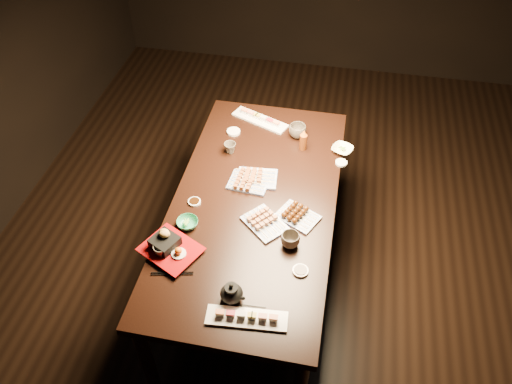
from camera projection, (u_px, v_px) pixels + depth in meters
The scene contains 23 objects.
ground at pixel (280, 251), 3.47m from camera, with size 5.00×5.00×0.00m, color black.
dining_table at pixel (254, 243), 3.05m from camera, with size 0.90×1.80×0.75m, color black.
sushi_platter_near at pixel (247, 316), 2.24m from camera, with size 0.37×0.10×0.05m, color white, non-canonical shape.
sushi_platter_far at pixel (260, 118), 3.28m from camera, with size 0.38×0.11×0.05m, color white, non-canonical shape.
yakitori_plate_center at pixel (249, 180), 2.86m from camera, with size 0.22×0.16×0.06m, color #828EB6, non-canonical shape.
yakitori_plate_right at pixel (265, 221), 2.64m from camera, with size 0.23×0.17×0.06m, color #828EB6, non-canonical shape.
yakitori_plate_left at pixel (257, 176), 2.88m from camera, with size 0.23×0.17×0.06m, color #828EB6, non-canonical shape.
tsukune_plate at pixel (298, 214), 2.67m from camera, with size 0.21×0.16×0.05m, color #828EB6, non-canonical shape.
edamame_bowl_green at pixel (188, 223), 2.64m from camera, with size 0.11×0.11×0.04m, color #2D8B5F.
edamame_bowl_cream at pixel (342, 149), 3.07m from camera, with size 0.12×0.12×0.03m, color #FDF3CF.
tempura_tray at pixel (170, 245), 2.49m from camera, with size 0.28×0.23×0.10m, color black, non-canonical shape.
teacup_near_left at pixel (161, 251), 2.49m from camera, with size 0.08×0.08×0.07m, color #4B4239.
teacup_mid_right at pixel (290, 240), 2.53m from camera, with size 0.10×0.10×0.08m, color #4B4239.
teacup_far_left at pixel (230, 148), 3.05m from camera, with size 0.07×0.07×0.07m, color #4B4239.
teacup_far_right at pixel (297, 131), 3.15m from camera, with size 0.11×0.11×0.08m, color #4B4239.
teapot at pixel (231, 292), 2.30m from camera, with size 0.13×0.13×0.11m, color black, non-canonical shape.
condiment_bottle at pixel (303, 140), 3.05m from camera, with size 0.05×0.05×0.14m, color #632C0D.
sauce_dish_west at pixel (194, 202), 2.77m from camera, with size 0.07×0.07×0.01m, color white.
sauce_dish_east at pixel (341, 163), 2.99m from camera, with size 0.07×0.07×0.01m, color white.
sauce_dish_se at pixel (300, 271), 2.44m from camera, with size 0.08×0.08×0.01m, color white.
sauce_dish_nw at pixel (234, 132), 3.20m from camera, with size 0.09×0.09×0.02m, color white.
chopsticks_near at pixel (172, 273), 2.43m from camera, with size 0.21×0.02×0.01m, color black, non-canonical shape.
chopsticks_se at pixel (244, 306), 2.30m from camera, with size 0.20×0.02×0.01m, color black, non-canonical shape.
Camera 1 is at (0.25, -2.15, 2.76)m, focal length 35.00 mm.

